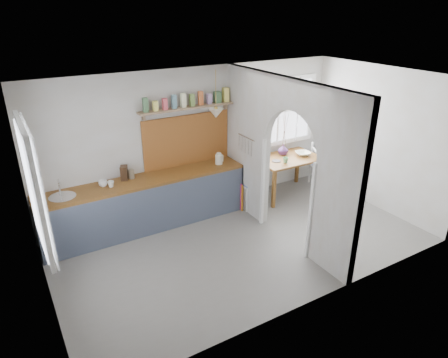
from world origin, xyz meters
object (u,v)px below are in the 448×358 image
chair_left (250,181)px  vase (283,150)px  chair_right (322,165)px  kettle (219,158)px  dining_table (286,176)px

chair_left → vase: bearing=101.6°
chair_right → kettle: (-2.38, 0.20, 0.55)m
chair_left → chair_right: (1.81, -0.02, -0.04)m
dining_table → vase: size_ratio=5.91×
kettle → vase: bearing=21.4°
chair_left → vase: vase is taller
chair_left → kettle: kettle is taller
chair_right → vase: bearing=99.9°
dining_table → chair_left: chair_left is taller
chair_left → vase: size_ratio=4.66×
chair_left → chair_right: chair_left is taller
chair_left → vase: 1.03m
kettle → dining_table: bearing=14.2°
dining_table → chair_right: (0.91, -0.05, 0.06)m
chair_left → vase: (0.93, 0.22, 0.40)m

